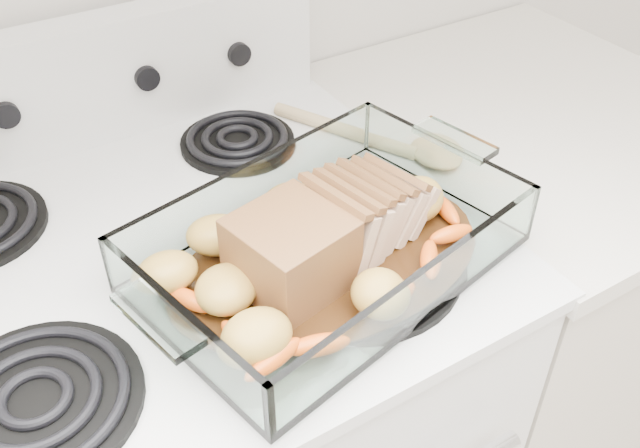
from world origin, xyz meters
TOP-DOWN VIEW (x-y plane):
  - counter_right at (0.67, 1.66)m, footprint 0.58×0.68m
  - baking_dish at (0.16, 1.51)m, footprint 0.42×0.28m
  - pork_roast at (0.14, 1.51)m, footprint 0.26×0.11m
  - roast_vegetables at (0.15, 1.55)m, footprint 0.40×0.22m
  - wooden_spoon at (0.39, 1.68)m, footprint 0.18×0.28m

SIDE VIEW (x-z plane):
  - counter_right at x=0.67m, z-range 0.00..0.93m
  - wooden_spoon at x=0.39m, z-range 0.93..0.96m
  - baking_dish at x=0.16m, z-range 0.92..1.01m
  - roast_vegetables at x=0.15m, z-range 0.95..1.00m
  - pork_roast at x=0.14m, z-range 0.95..1.04m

